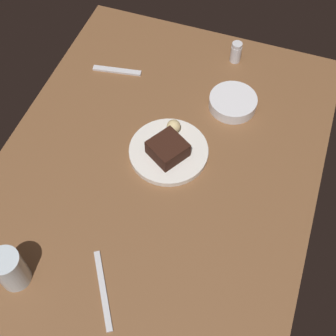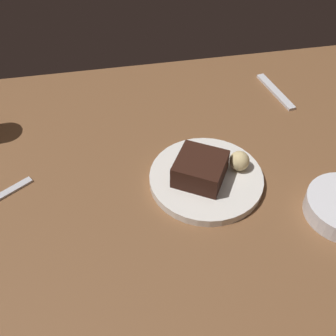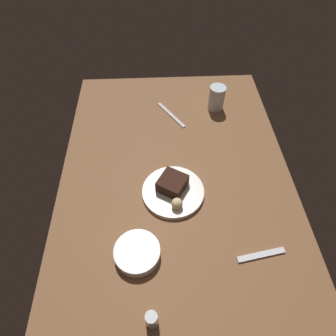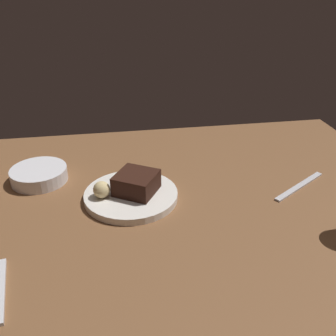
{
  "view_description": "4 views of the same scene",
  "coord_description": "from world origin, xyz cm",
  "views": [
    {
      "loc": [
        -58.86,
        -25.13,
        105.97
      ],
      "look_at": [
        2.13,
        -3.79,
        6.81
      ],
      "focal_mm": 49.47,
      "sensor_mm": 36.0,
      "label": 1
    },
    {
      "loc": [
        -7.81,
        -51.75,
        60.1
      ],
      "look_at": [
        1.85,
        -1.12,
        7.65
      ],
      "focal_mm": 43.49,
      "sensor_mm": 36.0,
      "label": 2
    },
    {
      "loc": [
        65.75,
        -6.05,
        88.09
      ],
      "look_at": [
        1.47,
        -2.95,
        7.58
      ],
      "focal_mm": 31.2,
      "sensor_mm": 36.0,
      "label": 3
    },
    {
      "loc": [
        12.95,
        74.01,
        51.03
      ],
      "look_at": [
        -0.08,
        -4.87,
        8.44
      ],
      "focal_mm": 41.15,
      "sensor_mm": 36.0,
      "label": 4
    }
  ],
  "objects": [
    {
      "name": "side_bowl",
      "position": [
        30.95,
        -13.53,
        4.7
      ],
      "size": [
        13.76,
        13.76,
        3.4
      ],
      "primitive_type": "cylinder",
      "color": "silver",
      "rests_on": "dining_table"
    },
    {
      "name": "bread_roll",
      "position": [
        15.6,
        -0.7,
        6.55
      ],
      "size": [
        3.8,
        3.8,
        3.8
      ],
      "primitive_type": "sphere",
      "color": "#DBC184",
      "rests_on": "dessert_plate"
    },
    {
      "name": "dining_table",
      "position": [
        0.0,
        0.0,
        1.5
      ],
      "size": [
        120.0,
        84.0,
        3.0
      ],
      "primitive_type": "cube",
      "color": "brown",
      "rests_on": "ground"
    },
    {
      "name": "water_glass",
      "position": [
        -35.52,
        19.91,
        8.49
      ],
      "size": [
        6.86,
        6.86,
        10.99
      ],
      "primitive_type": "cylinder",
      "color": "silver",
      "rests_on": "dining_table"
    },
    {
      "name": "dessert_spoon",
      "position": [
        32.86,
        23.55,
        3.35
      ],
      "size": [
        4.28,
        15.09,
        0.7
      ],
      "primitive_type": "cube",
      "rotation": [
        0.0,
        0.0,
        1.74
      ],
      "color": "silver",
      "rests_on": "dining_table"
    },
    {
      "name": "chocolate_cake_slice",
      "position": [
        7.73,
        -1.76,
        6.93
      ],
      "size": [
        11.89,
        11.85,
        4.56
      ],
      "primitive_type": "cube",
      "rotation": [
        0.0,
        0.0,
        2.6
      ],
      "color": "black",
      "rests_on": "dessert_plate"
    },
    {
      "name": "butter_knife",
      "position": [
        -31.64,
        0.15,
        3.25
      ],
      "size": [
        16.75,
        11.43,
        0.5
      ],
      "primitive_type": "cube",
      "rotation": [
        0.0,
        0.0,
        0.57
      ],
      "color": "silver",
      "rests_on": "dining_table"
    },
    {
      "name": "dessert_plate",
      "position": [
        9.1,
        -1.53,
        3.82
      ],
      "size": [
        21.46,
        21.46,
        1.65
      ],
      "primitive_type": "cylinder",
      "color": "white",
      "rests_on": "dining_table"
    },
    {
      "name": "salt_shaker",
      "position": [
        49.5,
        -9.41,
        6.34
      ],
      "size": [
        3.33,
        3.33,
        6.78
      ],
      "color": "silver",
      "rests_on": "dining_table"
    }
  ]
}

